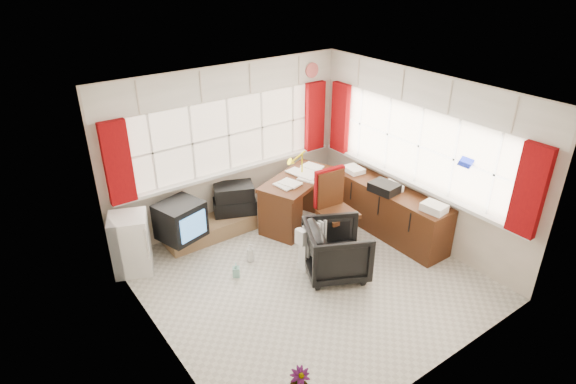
{
  "coord_description": "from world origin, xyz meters",
  "views": [
    {
      "loc": [
        -3.28,
        -4.08,
        3.97
      ],
      "look_at": [
        0.07,
        0.55,
        1.06
      ],
      "focal_mm": 30.0,
      "sensor_mm": 36.0,
      "label": 1
    }
  ],
  "objects_px": {
    "crt_tv": "(181,220)",
    "desk": "(298,197)",
    "task_chair": "(333,207)",
    "desk_lamp": "(302,158)",
    "mini_fridge": "(131,244)",
    "radiator": "(312,248)",
    "office_chair": "(337,250)",
    "tv_bench": "(210,229)",
    "credenza": "(389,211)"
  },
  "relations": [
    {
      "from": "desk",
      "to": "mini_fridge",
      "type": "distance_m",
      "value": 2.62
    },
    {
      "from": "office_chair",
      "to": "mini_fridge",
      "type": "distance_m",
      "value": 2.77
    },
    {
      "from": "desk",
      "to": "office_chair",
      "type": "distance_m",
      "value": 1.48
    },
    {
      "from": "desk_lamp",
      "to": "mini_fridge",
      "type": "bearing_deg",
      "value": 175.27
    },
    {
      "from": "radiator",
      "to": "crt_tv",
      "type": "relative_size",
      "value": 0.92
    },
    {
      "from": "task_chair",
      "to": "desk_lamp",
      "type": "bearing_deg",
      "value": 83.13
    },
    {
      "from": "crt_tv",
      "to": "task_chair",
      "type": "bearing_deg",
      "value": -30.9
    },
    {
      "from": "office_chair",
      "to": "mini_fridge",
      "type": "xyz_separation_m",
      "value": [
        -2.19,
        1.7,
        0.04
      ]
    },
    {
      "from": "desk",
      "to": "tv_bench",
      "type": "height_order",
      "value": "desk"
    },
    {
      "from": "task_chair",
      "to": "credenza",
      "type": "relative_size",
      "value": 0.6
    },
    {
      "from": "task_chair",
      "to": "office_chair",
      "type": "distance_m",
      "value": 0.77
    },
    {
      "from": "task_chair",
      "to": "tv_bench",
      "type": "bearing_deg",
      "value": 137.39
    },
    {
      "from": "tv_bench",
      "to": "task_chair",
      "type": "bearing_deg",
      "value": -42.61
    },
    {
      "from": "desk",
      "to": "task_chair",
      "type": "distance_m",
      "value": 0.85
    },
    {
      "from": "office_chair",
      "to": "desk",
      "type": "bearing_deg",
      "value": 10.18
    },
    {
      "from": "tv_bench",
      "to": "desk",
      "type": "bearing_deg",
      "value": -17.57
    },
    {
      "from": "desk_lamp",
      "to": "task_chair",
      "type": "bearing_deg",
      "value": -96.87
    },
    {
      "from": "crt_tv",
      "to": "desk",
      "type": "bearing_deg",
      "value": -9.01
    },
    {
      "from": "task_chair",
      "to": "tv_bench",
      "type": "distance_m",
      "value": 1.92
    },
    {
      "from": "desk_lamp",
      "to": "mini_fridge",
      "type": "distance_m",
      "value": 2.8
    },
    {
      "from": "desk_lamp",
      "to": "office_chair",
      "type": "distance_m",
      "value": 1.71
    },
    {
      "from": "desk",
      "to": "task_chair",
      "type": "bearing_deg",
      "value": -89.24
    },
    {
      "from": "desk",
      "to": "tv_bench",
      "type": "bearing_deg",
      "value": 162.43
    },
    {
      "from": "desk_lamp",
      "to": "radiator",
      "type": "xyz_separation_m",
      "value": [
        -0.66,
        -1.12,
        -0.8
      ]
    },
    {
      "from": "task_chair",
      "to": "credenza",
      "type": "distance_m",
      "value": 0.98
    },
    {
      "from": "desk",
      "to": "mini_fridge",
      "type": "bearing_deg",
      "value": 173.86
    },
    {
      "from": "radiator",
      "to": "tv_bench",
      "type": "relative_size",
      "value": 0.46
    },
    {
      "from": "task_chair",
      "to": "credenza",
      "type": "height_order",
      "value": "task_chair"
    },
    {
      "from": "tv_bench",
      "to": "credenza",
      "type": "bearing_deg",
      "value": -33.7
    },
    {
      "from": "desk",
      "to": "tv_bench",
      "type": "distance_m",
      "value": 1.45
    },
    {
      "from": "task_chair",
      "to": "radiator",
      "type": "bearing_deg",
      "value": -156.99
    },
    {
      "from": "office_chair",
      "to": "desk_lamp",
      "type": "bearing_deg",
      "value": 6.63
    },
    {
      "from": "tv_bench",
      "to": "mini_fridge",
      "type": "relative_size",
      "value": 1.68
    },
    {
      "from": "office_chair",
      "to": "tv_bench",
      "type": "xyz_separation_m",
      "value": [
        -0.94,
        1.84,
        -0.25
      ]
    },
    {
      "from": "radiator",
      "to": "credenza",
      "type": "xyz_separation_m",
      "value": [
        1.47,
        -0.03,
        0.12
      ]
    },
    {
      "from": "desk",
      "to": "office_chair",
      "type": "height_order",
      "value": "desk"
    },
    {
      "from": "credenza",
      "to": "mini_fridge",
      "type": "relative_size",
      "value": 2.41
    },
    {
      "from": "radiator",
      "to": "mini_fridge",
      "type": "distance_m",
      "value": 2.46
    },
    {
      "from": "desk_lamp",
      "to": "radiator",
      "type": "relative_size",
      "value": 0.63
    },
    {
      "from": "office_chair",
      "to": "crt_tv",
      "type": "relative_size",
      "value": 1.15
    },
    {
      "from": "office_chair",
      "to": "radiator",
      "type": "height_order",
      "value": "office_chair"
    },
    {
      "from": "desk",
      "to": "mini_fridge",
      "type": "relative_size",
      "value": 1.81
    },
    {
      "from": "desk_lamp",
      "to": "credenza",
      "type": "bearing_deg",
      "value": -54.78
    },
    {
      "from": "task_chair",
      "to": "office_chair",
      "type": "relative_size",
      "value": 1.46
    },
    {
      "from": "desk_lamp",
      "to": "tv_bench",
      "type": "height_order",
      "value": "desk_lamp"
    },
    {
      "from": "crt_tv",
      "to": "mini_fridge",
      "type": "xyz_separation_m",
      "value": [
        -0.74,
        -0.02,
        -0.1
      ]
    },
    {
      "from": "crt_tv",
      "to": "mini_fridge",
      "type": "relative_size",
      "value": 0.85
    },
    {
      "from": "radiator",
      "to": "credenza",
      "type": "relative_size",
      "value": 0.33
    },
    {
      "from": "desk",
      "to": "mini_fridge",
      "type": "height_order",
      "value": "mini_fridge"
    },
    {
      "from": "tv_bench",
      "to": "office_chair",
      "type": "bearing_deg",
      "value": -63.09
    }
  ]
}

